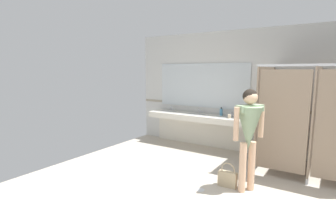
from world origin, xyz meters
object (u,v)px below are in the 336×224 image
Objects in this scene: person_standing at (249,128)px; paper_cup at (229,116)px; handbag at (228,178)px; soap_dispenser at (221,112)px.

paper_cup is (-0.92, 1.67, -0.15)m from person_standing.
person_standing reaches higher than paper_cup.
soap_dispenser is (-0.92, 1.96, 0.77)m from handbag.
person_standing is at bearing 3.95° from handbag.
soap_dispenser is (-1.22, 1.94, -0.11)m from person_standing.
handbag is at bearing -64.82° from soap_dispenser.
paper_cup is at bearing 110.06° from handbag.
soap_dispenser reaches higher than paper_cup.
person_standing is 2.30m from soap_dispenser.
person_standing is at bearing -57.74° from soap_dispenser.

